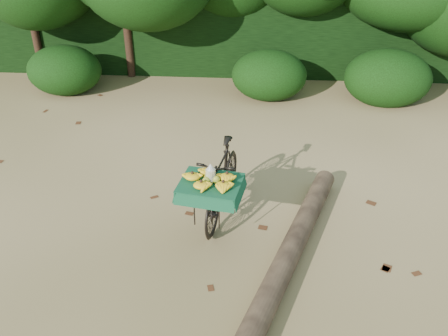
{
  "coord_description": "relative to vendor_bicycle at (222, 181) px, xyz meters",
  "views": [
    {
      "loc": [
        1.21,
        -5.47,
        4.08
      ],
      "look_at": [
        0.84,
        -0.13,
        0.83
      ],
      "focal_mm": 38.0,
      "sensor_mm": 36.0,
      "label": 1
    }
  ],
  "objects": [
    {
      "name": "hedge_backdrop",
      "position": [
        -0.8,
        6.31,
        0.36
      ],
      "size": [
        26.0,
        1.8,
        1.8
      ],
      "primitive_type": "cube",
      "color": "black",
      "rests_on": "ground"
    },
    {
      "name": "bush_clumps",
      "position": [
        -0.3,
        4.31,
        -0.09
      ],
      "size": [
        8.8,
        1.7,
        0.9
      ],
      "primitive_type": null,
      "color": "black",
      "rests_on": "ground"
    },
    {
      "name": "ground",
      "position": [
        -0.8,
        0.01,
        -0.54
      ],
      "size": [
        80.0,
        80.0,
        0.0
      ],
      "primitive_type": "plane",
      "color": "tan",
      "rests_on": "ground"
    },
    {
      "name": "fallen_log",
      "position": [
        0.88,
        -1.04,
        -0.4
      ],
      "size": [
        1.58,
        3.78,
        0.28
      ],
      "primitive_type": "cylinder",
      "rotation": [
        1.57,
        0.0,
        -0.34
      ],
      "color": "brown",
      "rests_on": "ground"
    },
    {
      "name": "leaf_litter",
      "position": [
        -0.8,
        0.66,
        -0.54
      ],
      "size": [
        7.0,
        7.3,
        0.01
      ],
      "primitive_type": null,
      "color": "#4F2915",
      "rests_on": "ground"
    },
    {
      "name": "vendor_bicycle",
      "position": [
        0.0,
        0.0,
        0.0
      ],
      "size": [
        0.92,
        1.87,
        1.06
      ],
      "rotation": [
        0.0,
        0.0,
        -0.17
      ],
      "color": "black",
      "rests_on": "ground"
    }
  ]
}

